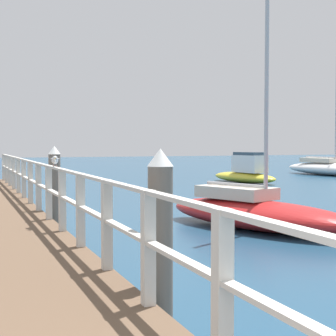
{
  "coord_description": "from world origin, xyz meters",
  "views": [
    {
      "loc": [
        -0.58,
        -0.84,
        2.12
      ],
      "look_at": [
        4.07,
        10.88,
        1.52
      ],
      "focal_mm": 55.75,
      "sensor_mm": 36.0,
      "label": 1
    }
  ],
  "objects_px": {
    "dock_piling_near": "(160,240)",
    "dock_piling_far": "(55,189)",
    "boat_6": "(246,173)",
    "boat_3": "(330,168)",
    "boat_4": "(255,212)",
    "seagull_foreground": "(55,160)"
  },
  "relations": [
    {
      "from": "boat_3",
      "to": "boat_6",
      "type": "bearing_deg",
      "value": 16.14
    },
    {
      "from": "boat_6",
      "to": "boat_4",
      "type": "bearing_deg",
      "value": 51.33
    },
    {
      "from": "boat_3",
      "to": "dock_piling_near",
      "type": "bearing_deg",
      "value": 40.4
    },
    {
      "from": "seagull_foreground",
      "to": "boat_4",
      "type": "distance_m",
      "value": 5.38
    },
    {
      "from": "dock_piling_near",
      "to": "dock_piling_far",
      "type": "distance_m",
      "value": 7.08
    },
    {
      "from": "dock_piling_near",
      "to": "dock_piling_far",
      "type": "relative_size",
      "value": 1.0
    },
    {
      "from": "boat_4",
      "to": "boat_6",
      "type": "bearing_deg",
      "value": -139.24
    },
    {
      "from": "boat_3",
      "to": "dock_piling_far",
      "type": "bearing_deg",
      "value": 29.88
    },
    {
      "from": "seagull_foreground",
      "to": "boat_3",
      "type": "xyz_separation_m",
      "value": [
        21.17,
        18.12,
        -1.32
      ]
    },
    {
      "from": "dock_piling_far",
      "to": "boat_3",
      "type": "distance_m",
      "value": 26.09
    },
    {
      "from": "boat_4",
      "to": "dock_piling_far",
      "type": "bearing_deg",
      "value": -35.39
    },
    {
      "from": "dock_piling_near",
      "to": "boat_3",
      "type": "height_order",
      "value": "boat_3"
    },
    {
      "from": "boat_4",
      "to": "boat_6",
      "type": "xyz_separation_m",
      "value": [
        7.48,
        13.33,
        0.13
      ]
    },
    {
      "from": "dock_piling_near",
      "to": "boat_3",
      "type": "distance_m",
      "value": 30.88
    },
    {
      "from": "seagull_foreground",
      "to": "boat_6",
      "type": "xyz_separation_m",
      "value": [
        12.57,
        14.4,
        -1.25
      ]
    },
    {
      "from": "seagull_foreground",
      "to": "boat_6",
      "type": "bearing_deg",
      "value": -123.24
    },
    {
      "from": "dock_piling_near",
      "to": "boat_3",
      "type": "bearing_deg",
      "value": 47.67
    },
    {
      "from": "seagull_foreground",
      "to": "boat_6",
      "type": "distance_m",
      "value": 19.16
    },
    {
      "from": "dock_piling_near",
      "to": "dock_piling_far",
      "type": "bearing_deg",
      "value": 90.0
    },
    {
      "from": "boat_6",
      "to": "dock_piling_far",
      "type": "bearing_deg",
      "value": 35.25
    },
    {
      "from": "dock_piling_far",
      "to": "boat_4",
      "type": "distance_m",
      "value": 4.92
    },
    {
      "from": "seagull_foreground",
      "to": "boat_4",
      "type": "relative_size",
      "value": 0.08
    }
  ]
}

